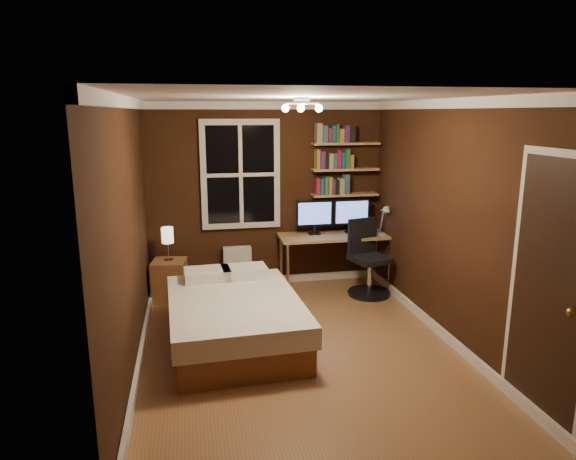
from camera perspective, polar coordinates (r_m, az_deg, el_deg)
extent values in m
plane|color=brown|center=(5.43, 1.14, -12.87)|extent=(4.20, 4.20, 0.00)
cube|color=black|center=(7.04, -2.43, 3.84)|extent=(3.20, 0.04, 2.50)
cube|color=black|center=(4.93, -17.28, -0.70)|extent=(0.04, 4.20, 2.50)
cube|color=black|center=(5.57, 17.52, 0.80)|extent=(0.04, 4.20, 2.50)
cube|color=white|center=(4.89, 1.28, 14.54)|extent=(3.20, 4.20, 0.02)
cube|color=silver|center=(6.92, -5.30, 6.15)|extent=(1.06, 0.06, 1.46)
sphere|color=#BC9541|center=(4.14, 28.93, -8.00)|extent=(0.06, 0.06, 0.06)
cube|color=#9A794A|center=(7.16, 6.30, 3.93)|extent=(0.92, 0.22, 0.03)
cube|color=#9A794A|center=(7.12, 6.37, 6.72)|extent=(0.92, 0.22, 0.03)
cube|color=#9A794A|center=(7.09, 6.44, 9.53)|extent=(0.92, 0.22, 0.03)
cube|color=brown|center=(5.47, -5.90, -11.08)|extent=(1.32, 1.83, 0.28)
cube|color=white|center=(5.38, -5.96, -8.67)|extent=(1.40, 1.88, 0.21)
cube|color=silver|center=(5.95, -8.96, -4.89)|extent=(0.53, 0.38, 0.12)
cube|color=silver|center=(5.99, -4.89, -4.63)|extent=(0.53, 0.38, 0.12)
cube|color=brown|center=(6.80, -13.00, -5.43)|extent=(0.47, 0.47, 0.52)
cube|color=silver|center=(7.11, -5.64, -4.12)|extent=(0.38, 0.13, 0.57)
cube|color=#9A794A|center=(7.04, 5.28, -0.66)|extent=(1.54, 0.58, 0.04)
cylinder|color=beige|center=(6.74, -0.01, -4.45)|extent=(0.04, 0.04, 0.69)
cylinder|color=beige|center=(7.14, 11.28, -3.71)|extent=(0.04, 0.04, 0.69)
cylinder|color=beige|center=(7.21, -0.77, -3.29)|extent=(0.04, 0.04, 0.69)
cylinder|color=beige|center=(7.59, 9.87, -2.66)|extent=(0.04, 0.04, 0.69)
cylinder|color=black|center=(6.94, 8.98, -6.92)|extent=(0.55, 0.55, 0.05)
cylinder|color=silver|center=(6.86, 9.04, -5.11)|extent=(0.06, 0.06, 0.41)
cube|color=black|center=(6.79, 9.12, -3.18)|extent=(0.55, 0.55, 0.07)
cube|color=black|center=(6.88, 8.26, -0.61)|extent=(0.43, 0.16, 0.47)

